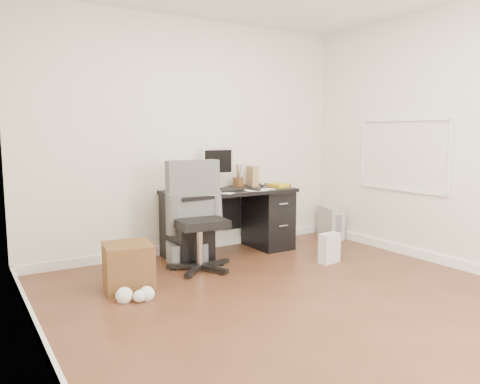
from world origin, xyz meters
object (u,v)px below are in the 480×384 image
object	(u,v)px
keyboard	(224,191)
office_chair	(200,216)
pc_tower	(331,222)
lcd_monitor	(218,168)
desk	(229,219)
wicker_basket	(128,266)

from	to	relation	value
keyboard	office_chair	size ratio (longest dim) A/B	0.38
keyboard	pc_tower	distance (m)	1.80
pc_tower	office_chair	bearing A→B (deg)	-155.15
lcd_monitor	desk	bearing A→B (deg)	-64.33
keyboard	desk	bearing A→B (deg)	42.05
office_chair	pc_tower	world-z (taller)	office_chair
keyboard	wicker_basket	size ratio (longest dim) A/B	1.03
desk	keyboard	world-z (taller)	keyboard
keyboard	office_chair	world-z (taller)	office_chair
lcd_monitor	keyboard	xyz separation A→B (m)	(-0.09, -0.31, -0.23)
pc_tower	wicker_basket	bearing A→B (deg)	-154.87
lcd_monitor	wicker_basket	xyz separation A→B (m)	(-1.35, -0.77, -0.78)
keyboard	wicker_basket	bearing A→B (deg)	-162.57
lcd_monitor	office_chair	world-z (taller)	lcd_monitor
desk	wicker_basket	xyz separation A→B (m)	(-1.42, -0.61, -0.19)
desk	keyboard	xyz separation A→B (m)	(-0.15, -0.15, 0.36)
desk	pc_tower	bearing A→B (deg)	-1.18
lcd_monitor	wicker_basket	distance (m)	1.74
desk	lcd_monitor	distance (m)	0.62
wicker_basket	pc_tower	bearing A→B (deg)	10.94
desk	keyboard	distance (m)	0.42
desk	office_chair	size ratio (longest dim) A/B	1.34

